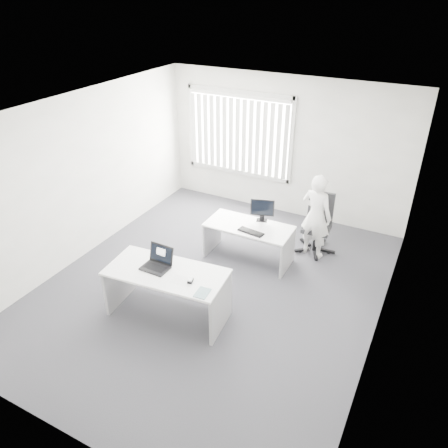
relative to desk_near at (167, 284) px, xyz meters
The scene contains 18 objects.
ground 1.05m from the desk_near, 73.40° to the left, with size 6.00×6.00×0.00m, color #46464D.
wall_back 3.96m from the desk_near, 86.21° to the left, with size 5.00×0.02×2.80m, color white.
wall_front 2.32m from the desk_near, 83.21° to the right, with size 5.00×0.02×2.80m, color white.
wall_left 2.55m from the desk_near, 159.13° to the left, with size 0.02×6.00×2.80m, color white.
wall_right 3.01m from the desk_near, 17.26° to the left, with size 0.02×6.00×2.80m, color white.
ceiling 2.42m from the desk_near, 73.40° to the left, with size 5.00×6.00×0.02m, color white.
window 4.01m from the desk_near, 101.05° to the left, with size 2.32×0.06×1.76m, color beige.
blinds 3.95m from the desk_near, 101.22° to the left, with size 2.20×0.10×1.50m, color silver, non-canonical shape.
desk_near is the anchor object (origin of this frame).
desk_far 1.91m from the desk_near, 77.51° to the left, with size 1.47×0.70×0.67m.
office_chair 3.05m from the desk_near, 63.37° to the left, with size 0.66×0.66×1.07m.
person 2.89m from the desk_near, 61.72° to the left, with size 0.56×0.37×1.53m, color white.
laptop 0.40m from the desk_near, behind, with size 0.38×0.34×0.30m, color black, non-canonical shape.
paper_sheet 0.39m from the desk_near, 14.86° to the right, with size 0.28×0.20×0.00m, color white.
mouse 0.49m from the desk_near, ahead, with size 0.06×0.11×0.04m, color #B7B7BA, non-canonical shape.
booklet 0.75m from the desk_near, 15.15° to the right, with size 0.16×0.23×0.01m, color silver.
keyboard 1.76m from the desk_near, 72.16° to the left, with size 0.44×0.15×0.02m, color black.
monitor 2.22m from the desk_near, 75.93° to the left, with size 0.40×0.12×0.40m, color black, non-canonical shape.
Camera 1 is at (2.75, -4.87, 4.32)m, focal length 35.00 mm.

